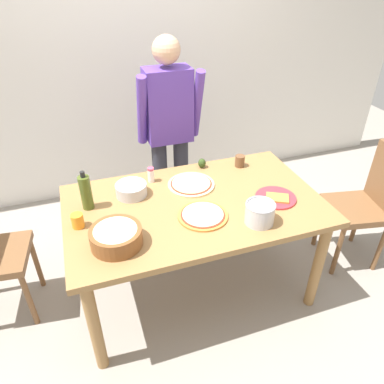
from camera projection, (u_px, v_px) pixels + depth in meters
The scene contains 16 objects.
ground at pixel (194, 286), 2.70m from camera, with size 8.00×8.00×0.00m, color gray.
wall_back at pixel (136, 56), 3.25m from camera, with size 5.60×0.10×2.60m, color silver.
dining_table at pixel (195, 214), 2.33m from camera, with size 1.60×0.96×0.76m.
person_cook at pixel (169, 129), 2.79m from camera, with size 0.49×0.25×1.62m.
chair_wooden_right at pixel (367, 201), 2.68m from camera, with size 0.47×0.47×0.95m.
pizza_raw_on_board at pixel (191, 184), 2.45m from camera, with size 0.32×0.32×0.02m.
pizza_cooked_on_tray at pixel (202, 215), 2.16m from camera, with size 0.30×0.30×0.02m.
plate_with_slice at pixel (276, 198), 2.31m from camera, with size 0.26×0.26×0.02m.
popcorn_bowl at pixel (116, 235), 1.92m from camera, with size 0.28×0.28×0.11m.
mixing_bowl_steel at pixel (131, 190), 2.33m from camera, with size 0.20×0.20×0.08m.
olive_oil_bottle at pixel (86, 192), 2.18m from camera, with size 0.07×0.07×0.26m.
steel_pot at pixel (260, 213), 2.08m from camera, with size 0.17×0.17×0.13m.
cup_orange at pixel (78, 221), 2.06m from camera, with size 0.07×0.07×0.09m, color orange.
cup_small_brown at pixel (240, 161), 2.65m from camera, with size 0.07×0.07×0.09m, color brown.
salt_shaker at pixel (151, 175), 2.47m from camera, with size 0.04×0.04×0.11m.
avocado at pixel (202, 163), 2.64m from camera, with size 0.06×0.06×0.07m, color #2D4219.
Camera 1 is at (-0.62, -1.76, 2.07)m, focal length 33.96 mm.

